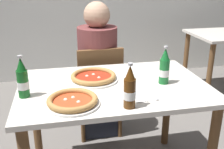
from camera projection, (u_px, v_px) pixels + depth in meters
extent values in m
cube|color=silver|center=(114.00, 87.00, 1.71)|extent=(1.20, 0.80, 0.03)
cylinder|color=brown|center=(36.00, 120.00, 2.05)|extent=(0.06, 0.06, 0.72)
cylinder|color=brown|center=(167.00, 107.00, 2.26)|extent=(0.06, 0.06, 0.72)
cube|color=brown|center=(97.00, 89.00, 2.44)|extent=(0.42, 0.42, 0.04)
cube|color=brown|center=(101.00, 73.00, 2.20)|extent=(0.38, 0.05, 0.40)
cylinder|color=brown|center=(111.00, 101.00, 2.72)|extent=(0.04, 0.04, 0.41)
cylinder|color=brown|center=(78.00, 104.00, 2.64)|extent=(0.04, 0.04, 0.41)
cylinder|color=brown|center=(120.00, 117.00, 2.41)|extent=(0.04, 0.04, 0.41)
cylinder|color=brown|center=(83.00, 122.00, 2.33)|extent=(0.04, 0.04, 0.41)
cube|color=#2D3342|center=(98.00, 109.00, 2.50)|extent=(0.32, 0.28, 0.45)
cylinder|color=brown|center=(97.00, 58.00, 2.32)|extent=(0.34, 0.34, 0.55)
sphere|color=tan|center=(96.00, 15.00, 2.19)|extent=(0.22, 0.22, 0.22)
cylinder|color=brown|center=(209.00, 74.00, 3.00)|extent=(0.06, 0.06, 0.72)
cylinder|color=brown|center=(186.00, 59.00, 3.53)|extent=(0.06, 0.06, 0.72)
cylinder|color=white|center=(73.00, 103.00, 1.44)|extent=(0.30, 0.30, 0.01)
cylinder|color=#CC4723|center=(73.00, 102.00, 1.44)|extent=(0.21, 0.21, 0.01)
torus|color=#B78447|center=(72.00, 100.00, 1.44)|extent=(0.28, 0.28, 0.03)
sphere|color=silver|center=(65.00, 100.00, 1.46)|extent=(0.02, 0.02, 0.02)
sphere|color=silver|center=(79.00, 102.00, 1.43)|extent=(0.02, 0.02, 0.02)
sphere|color=silver|center=(73.00, 98.00, 1.48)|extent=(0.02, 0.02, 0.02)
cylinder|color=white|center=(93.00, 79.00, 1.78)|extent=(0.33, 0.33, 0.01)
cylinder|color=#AD2D19|center=(93.00, 78.00, 1.78)|extent=(0.24, 0.24, 0.01)
torus|color=#B78447|center=(93.00, 76.00, 1.77)|extent=(0.30, 0.30, 0.03)
sphere|color=silver|center=(87.00, 76.00, 1.79)|extent=(0.02, 0.02, 0.02)
sphere|color=silver|center=(99.00, 78.00, 1.76)|extent=(0.02, 0.02, 0.02)
sphere|color=silver|center=(93.00, 75.00, 1.82)|extent=(0.02, 0.02, 0.02)
cylinder|color=#14591E|center=(23.00, 84.00, 1.51)|extent=(0.06, 0.06, 0.16)
cone|color=#14591E|center=(21.00, 64.00, 1.47)|extent=(0.05, 0.05, 0.07)
cylinder|color=#B7B7BC|center=(20.00, 57.00, 1.46)|extent=(0.03, 0.03, 0.01)
cylinder|color=white|center=(23.00, 85.00, 1.52)|extent=(0.07, 0.07, 0.04)
cylinder|color=#196B2D|center=(164.00, 71.00, 1.70)|extent=(0.06, 0.06, 0.16)
cone|color=#196B2D|center=(165.00, 54.00, 1.66)|extent=(0.05, 0.05, 0.07)
cylinder|color=#B7B7BC|center=(166.00, 47.00, 1.65)|extent=(0.03, 0.03, 0.01)
cylinder|color=white|center=(164.00, 73.00, 1.71)|extent=(0.07, 0.07, 0.04)
cylinder|color=#512D0F|center=(130.00, 93.00, 1.39)|extent=(0.06, 0.06, 0.16)
cone|color=#512D0F|center=(130.00, 72.00, 1.35)|extent=(0.05, 0.05, 0.07)
cylinder|color=#B7B7BC|center=(130.00, 64.00, 1.33)|extent=(0.03, 0.03, 0.01)
cylinder|color=white|center=(130.00, 95.00, 1.39)|extent=(0.07, 0.07, 0.04)
cube|color=white|center=(146.00, 94.00, 1.56)|extent=(0.19, 0.19, 0.00)
cube|color=silver|center=(149.00, 93.00, 1.57)|extent=(0.05, 0.19, 0.00)
cube|color=silver|center=(142.00, 94.00, 1.56)|extent=(0.02, 0.17, 0.00)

